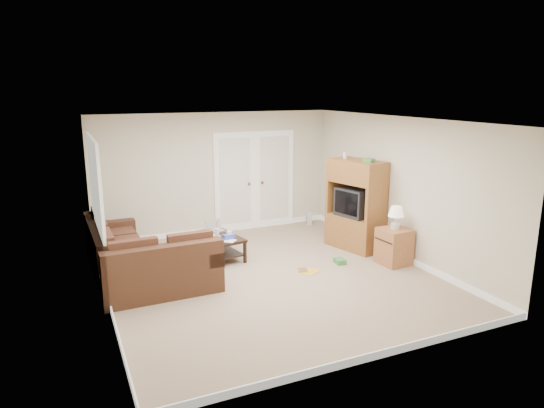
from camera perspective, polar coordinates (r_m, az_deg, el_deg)
name	(u,v)px	position (r m, az deg, el deg)	size (l,w,h in m)	color
floor	(270,276)	(7.92, -0.29, -8.53)	(5.50, 5.50, 0.00)	tan
ceiling	(269,120)	(7.36, -0.31, 9.83)	(5.00, 5.50, 0.02)	white
wall_left	(101,218)	(6.96, -19.51, -1.61)	(0.02, 5.50, 2.50)	beige
wall_right	(399,188)	(8.83, 14.74, 1.80)	(0.02, 5.50, 2.50)	beige
wall_back	(216,174)	(10.08, -6.60, 3.56)	(5.00, 0.02, 2.50)	beige
wall_front	(374,256)	(5.24, 11.94, -5.96)	(5.00, 0.02, 2.50)	beige
baseboards	(270,274)	(7.91, -0.29, -8.19)	(5.00, 5.50, 0.10)	white
french_doors	(255,181)	(10.36, -2.02, 2.71)	(1.80, 0.05, 2.13)	white
window_left	(96,184)	(7.87, -20.05, 2.27)	(0.05, 1.92, 1.42)	white
sectional_sofa	(136,261)	(7.98, -15.74, -6.45)	(1.82, 2.65, 0.81)	#482B1B
coffee_table	(220,245)	(8.76, -6.09, -4.83)	(0.69, 1.10, 0.70)	black
tv_armoire	(356,204)	(9.21, 9.83, -0.03)	(0.83, 1.16, 1.81)	#925B2C
side_cabinet	(394,243)	(8.62, 14.18, -4.51)	(0.52, 0.52, 1.02)	#AA693E
space_heater	(309,219)	(10.82, 4.37, -1.73)	(0.11, 0.09, 0.28)	silver
floor_magazine	(310,272)	(8.13, 4.44, -7.95)	(0.31, 0.24, 0.01)	gold
floor_greenbox	(340,261)	(8.55, 7.97, -6.67)	(0.16, 0.21, 0.08)	#3A813F
floor_book	(299,270)	(8.17, 3.15, -7.79)	(0.15, 0.20, 0.02)	brown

